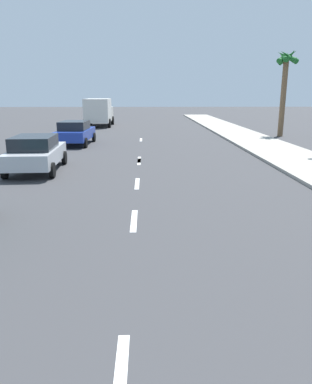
{
  "coord_description": "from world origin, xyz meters",
  "views": [
    {
      "loc": [
        0.32,
        3.42,
        3.34
      ],
      "look_at": [
        0.57,
        11.84,
        1.1
      ],
      "focal_mm": 34.81,
      "sensor_mm": 36.0,
      "label": 1
    }
  ],
  "objects": [
    {
      "name": "lane_stripe_6",
      "position": [
        0.0,
        22.54,
        0.0
      ],
      "size": [
        0.16,
        1.8,
        0.01
      ],
      "primitive_type": "cube",
      "color": "white",
      "rests_on": "ground"
    },
    {
      "name": "parked_car_blue",
      "position": [
        -4.35,
        28.51,
        0.84
      ],
      "size": [
        2.23,
        4.63,
        1.57
      ],
      "rotation": [
        0.0,
        0.0,
        -0.04
      ],
      "color": "#1E389E",
      "rests_on": "ground"
    },
    {
      "name": "sidewalk_strip",
      "position": [
        8.09,
        22.0,
        0.07
      ],
      "size": [
        3.6,
        80.0,
        0.14
      ],
      "primitive_type": "cube",
      "color": "#9E998E",
      "rests_on": "ground"
    },
    {
      "name": "lane_stripe_3",
      "position": [
        0.0,
        12.99,
        0.0
      ],
      "size": [
        0.16,
        1.8,
        0.01
      ],
      "primitive_type": "cube",
      "color": "white",
      "rests_on": "ground"
    },
    {
      "name": "lane_stripe_2",
      "position": [
        0.0,
        7.13,
        0.0
      ],
      "size": [
        0.16,
        1.8,
        0.01
      ],
      "primitive_type": "cube",
      "color": "white",
      "rests_on": "ground"
    },
    {
      "name": "lane_stripe_7",
      "position": [
        0.0,
        31.07,
        0.0
      ],
      "size": [
        0.16,
        1.8,
        0.01
      ],
      "primitive_type": "cube",
      "color": "white",
      "rests_on": "ground"
    },
    {
      "name": "lane_stripe_4",
      "position": [
        0.0,
        17.25,
        0.0
      ],
      "size": [
        0.16,
        1.8,
        0.01
      ],
      "primitive_type": "cube",
      "color": "white",
      "rests_on": "ground"
    },
    {
      "name": "lane_stripe_5",
      "position": [
        0.0,
        21.98,
        0.0
      ],
      "size": [
        0.16,
        1.8,
        0.01
      ],
      "primitive_type": "cube",
      "color": "white",
      "rests_on": "ground"
    },
    {
      "name": "ground_plane",
      "position": [
        0.0,
        20.0,
        0.0
      ],
      "size": [
        160.0,
        160.0,
        0.0
      ],
      "primitive_type": "plane",
      "color": "#38383A"
    },
    {
      "name": "delivery_truck",
      "position": [
        -4.47,
        42.97,
        1.5
      ],
      "size": [
        2.68,
        6.24,
        2.8
      ],
      "rotation": [
        0.0,
        0.0,
        -0.0
      ],
      "color": "beige",
      "rests_on": "ground"
    },
    {
      "name": "palm_tree_distant",
      "position": [
        11.12,
        33.08,
        4.97
      ],
      "size": [
        1.89,
        1.81,
        6.7
      ],
      "color": "brown",
      "rests_on": "ground"
    },
    {
      "name": "parked_car_silver",
      "position": [
        -4.48,
        19.76,
        0.84
      ],
      "size": [
        2.25,
        4.59,
        1.57
      ],
      "rotation": [
        0.0,
        0.0,
        0.05
      ],
      "color": "#B7BABF",
      "rests_on": "ground"
    }
  ]
}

